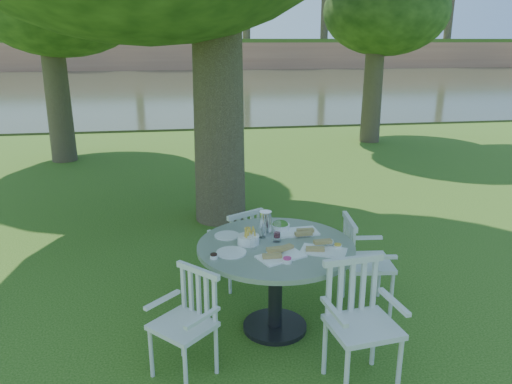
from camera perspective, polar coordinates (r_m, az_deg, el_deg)
ground at (r=5.57m, az=0.33°, el=-9.00°), size 140.00×140.00×0.00m
table at (r=4.27m, az=2.26°, el=-8.06°), size 1.32×1.32×0.80m
chair_ne at (r=4.74m, az=11.71°, el=-7.23°), size 0.47×0.49×0.89m
chair_nw at (r=5.06m, az=-1.86°, el=-5.70°), size 0.55×0.54×0.83m
chair_sw at (r=3.86m, az=-7.54°, el=-13.67°), size 0.57×0.57×0.82m
chair_se at (r=3.80m, az=11.52°, el=-13.29°), size 0.52×0.49×0.93m
tableware at (r=4.25m, az=1.72°, el=-5.11°), size 1.13×0.83×0.22m
river at (r=28.05m, az=-7.66°, el=11.90°), size 100.00×28.00×0.12m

